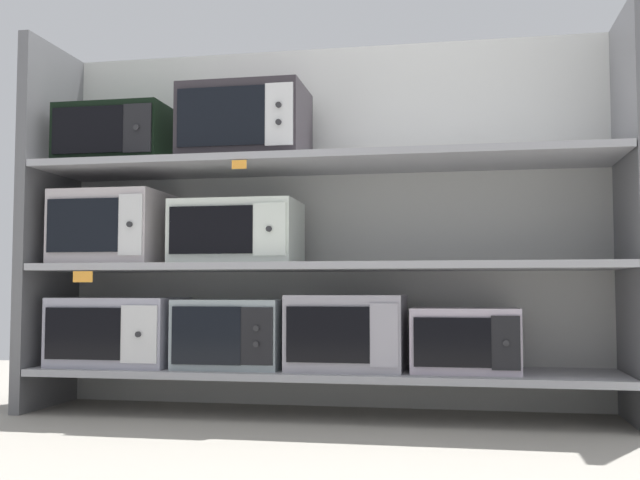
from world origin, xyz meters
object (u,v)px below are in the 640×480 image
(microwave_0, at_px, (120,331))
(microwave_1, at_px, (233,333))
(microwave_4, at_px, (114,229))
(microwave_3, at_px, (465,340))
(microwave_6, at_px, (118,137))
(microwave_2, at_px, (347,332))
(microwave_7, at_px, (245,125))
(microwave_5, at_px, (237,233))

(microwave_0, bearing_deg, microwave_1, -0.04)
(microwave_1, xyz_separation_m, microwave_4, (-0.56, 0.00, 0.46))
(microwave_3, bearing_deg, microwave_1, -179.98)
(microwave_3, height_order, microwave_4, microwave_4)
(microwave_0, relative_size, microwave_4, 1.16)
(microwave_1, height_order, microwave_6, microwave_6)
(microwave_2, height_order, microwave_4, microwave_4)
(microwave_0, xyz_separation_m, microwave_4, (-0.04, 0.00, 0.46))
(microwave_4, xyz_separation_m, microwave_7, (0.61, -0.00, 0.45))
(microwave_1, bearing_deg, microwave_7, 0.20)
(microwave_6, relative_size, microwave_7, 0.91)
(microwave_2, xyz_separation_m, microwave_4, (-1.06, -0.00, 0.45))
(microwave_1, height_order, microwave_4, microwave_4)
(microwave_7, bearing_deg, microwave_0, 179.98)
(microwave_1, relative_size, microwave_7, 0.86)
(microwave_2, relative_size, microwave_4, 1.04)
(microwave_4, bearing_deg, microwave_3, -0.01)
(microwave_4, height_order, microwave_5, microwave_4)
(microwave_5, bearing_deg, microwave_1, -178.60)
(microwave_2, relative_size, microwave_7, 0.90)
(microwave_0, xyz_separation_m, microwave_6, (-0.02, -0.00, 0.88))
(microwave_4, bearing_deg, microwave_6, -1.29)
(microwave_0, height_order, microwave_5, microwave_5)
(microwave_5, bearing_deg, microwave_7, -0.28)
(microwave_7, bearing_deg, microwave_6, -180.00)
(microwave_4, distance_m, microwave_6, 0.42)
(microwave_3, distance_m, microwave_5, 1.07)
(microwave_5, relative_size, microwave_6, 1.10)
(microwave_4, xyz_separation_m, microwave_5, (0.58, -0.00, -0.03))
(microwave_2, bearing_deg, microwave_7, -179.97)
(microwave_1, xyz_separation_m, microwave_5, (0.01, 0.00, 0.44))
(microwave_0, distance_m, microwave_5, 0.69)
(microwave_0, height_order, microwave_7, microwave_7)
(microwave_5, bearing_deg, microwave_0, 180.00)
(microwave_5, height_order, microwave_6, microwave_6)
(microwave_1, xyz_separation_m, microwave_3, (0.98, 0.00, -0.02))
(microwave_3, distance_m, microwave_7, 1.32)
(microwave_4, height_order, microwave_7, microwave_7)
(microwave_1, relative_size, microwave_4, 0.99)
(microwave_1, relative_size, microwave_6, 0.94)
(microwave_1, relative_size, microwave_3, 1.05)
(microwave_2, bearing_deg, microwave_4, -180.00)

